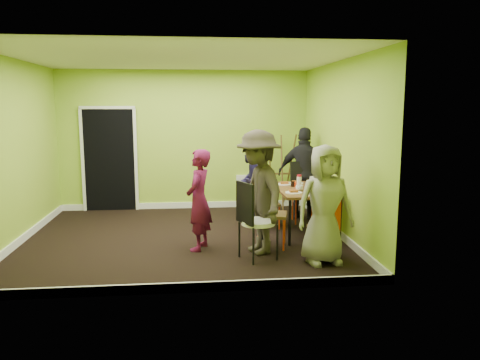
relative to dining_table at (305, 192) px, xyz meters
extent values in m
plane|color=black|center=(-1.98, -0.12, -0.70)|extent=(5.00, 5.00, 0.00)
cube|color=#96BF31|center=(-1.98, 2.13, 0.70)|extent=(5.00, 0.04, 2.80)
cube|color=#96BF31|center=(-1.98, -2.37, 0.70)|extent=(5.00, 0.04, 2.80)
cube|color=#96BF31|center=(-4.48, -0.12, 0.70)|extent=(0.04, 4.50, 2.80)
cube|color=#96BF31|center=(0.52, -0.12, 0.70)|extent=(0.04, 4.50, 2.80)
cube|color=white|center=(-1.98, -0.12, 2.10)|extent=(5.00, 4.50, 0.04)
cube|color=black|center=(-3.48, 2.10, 0.32)|extent=(1.00, 0.05, 2.04)
cube|color=white|center=(-0.68, 2.10, -0.30)|extent=(0.50, 0.04, 0.55)
cylinder|color=black|center=(-0.39, -0.69, -0.34)|extent=(0.04, 0.04, 0.71)
cylinder|color=black|center=(0.39, -0.69, -0.34)|extent=(0.04, 0.04, 0.71)
cylinder|color=black|center=(-0.39, 0.69, -0.34)|extent=(0.04, 0.04, 0.71)
cylinder|color=black|center=(0.39, 0.69, -0.34)|extent=(0.04, 0.04, 0.71)
cube|color=brown|center=(0.00, 0.00, 0.03)|extent=(0.90, 1.50, 0.04)
cylinder|color=#EE4216|center=(-0.71, 0.54, -0.49)|extent=(0.02, 0.02, 0.42)
cylinder|color=#EE4216|center=(-0.69, 0.22, -0.49)|extent=(0.02, 0.02, 0.42)
cylinder|color=#EE4216|center=(-0.40, 0.56, -0.49)|extent=(0.02, 0.02, 0.42)
cylinder|color=#EE4216|center=(-0.37, 0.24, -0.49)|extent=(0.02, 0.02, 0.42)
cube|color=brown|center=(-0.54, 0.39, -0.28)|extent=(0.40, 0.40, 0.04)
cube|color=#EE4216|center=(-0.72, 0.38, -0.02)|extent=(0.05, 0.36, 0.47)
cylinder|color=#EE4216|center=(-0.80, -0.49, -0.45)|extent=(0.03, 0.03, 0.49)
cylinder|color=#EE4216|center=(-0.89, -0.85, -0.45)|extent=(0.03, 0.03, 0.49)
cylinder|color=#EE4216|center=(-0.44, -0.58, -0.45)|extent=(0.03, 0.03, 0.49)
cylinder|color=#EE4216|center=(-0.53, -0.94, -0.45)|extent=(0.03, 0.03, 0.49)
cube|color=brown|center=(-0.67, -0.71, -0.21)|extent=(0.52, 0.52, 0.04)
cube|color=#EE4216|center=(-0.87, -0.67, 0.09)|extent=(0.13, 0.41, 0.54)
cylinder|color=#EE4216|center=(0.36, 0.89, -0.46)|extent=(0.03, 0.03, 0.48)
cylinder|color=#EE4216|center=(0.00, 0.90, -0.46)|extent=(0.03, 0.03, 0.48)
cylinder|color=#EE4216|center=(0.34, 0.53, -0.46)|extent=(0.03, 0.03, 0.48)
cylinder|color=#EE4216|center=(-0.02, 0.55, -0.46)|extent=(0.03, 0.03, 0.48)
cube|color=brown|center=(0.17, 0.72, -0.22)|extent=(0.45, 0.45, 0.04)
cube|color=#EE4216|center=(0.18, 0.92, 0.07)|extent=(0.40, 0.05, 0.53)
cylinder|color=#EE4216|center=(-0.17, -1.42, -0.49)|extent=(0.02, 0.02, 0.41)
cylinder|color=#EE4216|center=(0.14, -1.39, -0.49)|extent=(0.02, 0.02, 0.41)
cylinder|color=#EE4216|center=(-0.20, -1.11, -0.49)|extent=(0.02, 0.02, 0.41)
cylinder|color=#EE4216|center=(0.11, -1.08, -0.49)|extent=(0.02, 0.02, 0.41)
cube|color=brown|center=(-0.03, -1.25, -0.29)|extent=(0.40, 0.40, 0.04)
cube|color=#EE4216|center=(-0.02, -1.42, -0.04)|extent=(0.35, 0.06, 0.46)
cylinder|color=black|center=(-1.20, -1.15, -0.44)|extent=(0.03, 0.03, 0.50)
cylinder|color=black|center=(-1.05, -1.50, -0.44)|extent=(0.03, 0.03, 0.50)
cylinder|color=black|center=(-0.85, -1.00, -0.44)|extent=(0.03, 0.03, 0.50)
cylinder|color=black|center=(-0.70, -1.35, -0.44)|extent=(0.03, 0.03, 0.50)
cylinder|color=white|center=(-0.95, -1.25, -0.18)|extent=(0.47, 0.47, 0.06)
cube|color=black|center=(-1.14, -1.34, 0.11)|extent=(0.20, 0.40, 0.56)
cylinder|color=brown|center=(-0.24, 1.97, 0.07)|extent=(0.22, 0.36, 1.54)
cylinder|color=brown|center=(0.16, 1.97, 0.07)|extent=(0.22, 0.36, 1.54)
cylinder|color=brown|center=(-0.04, 1.75, 0.07)|extent=(0.03, 0.35, 1.50)
cube|color=brown|center=(-0.04, 1.93, 0.02)|extent=(0.41, 0.04, 0.04)
cylinder|color=white|center=(-0.26, 0.41, 0.06)|extent=(0.27, 0.27, 0.01)
cylinder|color=white|center=(-0.27, -0.39, 0.06)|extent=(0.27, 0.27, 0.01)
cylinder|color=white|center=(-0.04, 0.50, 0.06)|extent=(0.26, 0.26, 0.01)
cylinder|color=white|center=(-0.02, -0.57, 0.06)|extent=(0.22, 0.22, 0.01)
cylinder|color=white|center=(0.27, 0.11, 0.06)|extent=(0.22, 0.22, 0.01)
cylinder|color=white|center=(0.18, -0.24, 0.06)|extent=(0.24, 0.24, 0.01)
cylinder|color=white|center=(-0.10, 0.01, 0.15)|extent=(0.08, 0.08, 0.20)
cylinder|color=#1738B0|center=(0.21, -0.34, 0.14)|extent=(0.07, 0.07, 0.18)
cylinder|color=#EE4216|center=(-0.12, 0.14, 0.10)|extent=(0.04, 0.04, 0.09)
cylinder|color=black|center=(-0.16, 0.18, 0.10)|extent=(0.07, 0.07, 0.09)
cylinder|color=black|center=(0.15, 0.34, 0.11)|extent=(0.06, 0.06, 0.10)
cylinder|color=black|center=(0.19, -0.42, 0.10)|extent=(0.06, 0.06, 0.09)
imported|color=white|center=(-0.14, -0.22, 0.10)|extent=(0.12, 0.12, 0.09)
imported|color=white|center=(0.20, 0.04, 0.10)|extent=(0.10, 0.10, 0.10)
imported|color=#5F103A|center=(-1.75, -0.73, 0.04)|extent=(0.51, 0.62, 1.48)
imported|color=#1B1637|center=(-0.82, 0.61, 0.07)|extent=(0.83, 0.91, 1.52)
imported|color=#322D21|center=(-0.91, -0.98, 0.19)|extent=(0.97, 1.28, 1.76)
imported|color=black|center=(0.24, 1.01, 0.16)|extent=(1.08, 0.76, 1.70)
imported|color=gray|center=(-0.10, -1.50, 0.10)|extent=(0.84, 0.61, 1.60)
camera|label=1|loc=(-1.84, -7.42, 1.39)|focal=35.00mm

